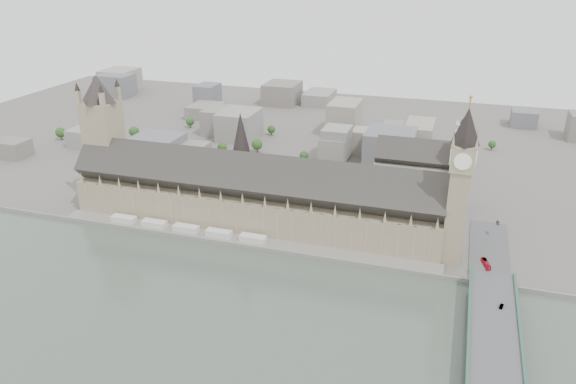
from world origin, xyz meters
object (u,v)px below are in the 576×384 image
(elizabeth_tower, at_px, (461,177))
(westminster_abbey, at_px, (423,174))
(palace_of_westminster, at_px, (253,196))
(westminster_bridge, at_px, (494,357))
(red_bus_north, at_px, (486,264))
(car_silver, at_px, (501,306))
(car_approach, at_px, (498,223))
(victoria_tower, at_px, (104,134))

(elizabeth_tower, distance_m, westminster_abbey, 96.91)
(palace_of_westminster, relative_size, westminster_bridge, 0.82)
(elizabeth_tower, relative_size, red_bus_north, 9.13)
(westminster_abbey, distance_m, car_silver, 157.04)
(elizabeth_tower, bearing_deg, car_approach, 57.46)
(palace_of_westminster, distance_m, westminster_bridge, 195.05)
(victoria_tower, height_order, westminster_abbey, victoria_tower)
(palace_of_westminster, xyz_separation_m, car_silver, (165.74, -71.18, -11.71))
(westminster_bridge, relative_size, car_approach, 59.99)
(elizabeth_tower, relative_size, westminster_abbey, 1.58)
(elizabeth_tower, xyz_separation_m, victoria_tower, (-260.00, 18.00, -2.88))
(car_silver, bearing_deg, red_bus_north, 112.27)
(elizabeth_tower, xyz_separation_m, car_silver, (27.74, -59.48, -47.09))
(palace_of_westminster, bearing_deg, car_approach, 11.25)
(elizabeth_tower, distance_m, victoria_tower, 260.64)
(red_bus_north, relative_size, car_silver, 2.60)
(victoria_tower, bearing_deg, elizabeth_tower, -3.96)
(red_bus_north, distance_m, car_approach, 62.90)
(victoria_tower, relative_size, car_silver, 22.08)
(westminster_bridge, bearing_deg, palace_of_westminster, 146.51)
(victoria_tower, relative_size, red_bus_north, 8.50)
(palace_of_westminster, relative_size, westminster_abbey, 3.90)
(elizabeth_tower, height_order, red_bus_north, elizabeth_tower)
(victoria_tower, relative_size, car_approach, 18.46)
(red_bus_north, xyz_separation_m, car_silver, (7.57, -42.01, -0.89))
(red_bus_north, bearing_deg, elizabeth_tower, 122.31)
(westminster_bridge, bearing_deg, car_silver, 84.07)
(victoria_tower, bearing_deg, westminster_abbey, 16.50)
(victoria_tower, distance_m, westminster_bridge, 309.91)
(westminster_bridge, xyz_separation_m, car_silver, (3.74, 36.02, 5.87))
(westminster_bridge, relative_size, red_bus_north, 27.61)
(palace_of_westminster, bearing_deg, westminster_abbey, 34.17)
(palace_of_westminster, xyz_separation_m, westminster_bridge, (162.00, -107.20, -17.58))
(elizabeth_tower, xyz_separation_m, westminster_bridge, (24.00, -95.50, -52.96))
(victoria_tower, distance_m, red_bus_north, 285.71)
(victoria_tower, bearing_deg, westminster_bridge, -21.78)
(westminster_bridge, xyz_separation_m, westminster_abbey, (-51.08, 182.50, 19.96))
(elizabeth_tower, relative_size, car_silver, 23.73)
(palace_of_westminster, xyz_separation_m, westminster_abbey, (110.92, 75.30, 2.38))
(car_approach, bearing_deg, victoria_tower, -177.93)
(westminster_bridge, bearing_deg, red_bus_north, 92.81)
(car_approach, bearing_deg, palace_of_westminster, -171.99)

